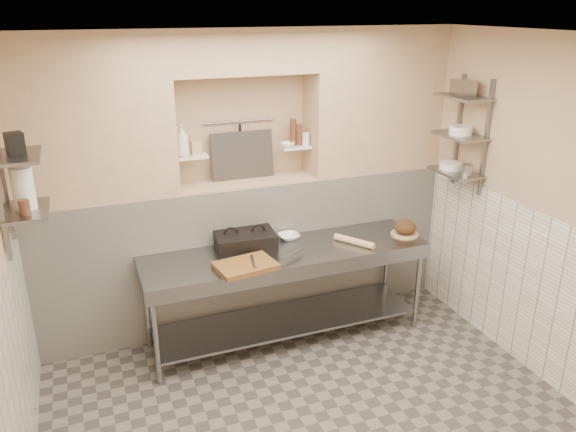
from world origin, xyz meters
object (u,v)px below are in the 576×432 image
rolling_pin (354,241)px  bread_loaf (405,227)px  mixing_bowl (289,237)px  bottle_soap (182,141)px  bowl_alcove (287,145)px  panini_press (245,240)px  cutting_board (246,266)px  prep_table (287,277)px  jug_left (23,188)px

rolling_pin → bread_loaf: (0.56, 0.03, 0.05)m
mixing_bowl → bottle_soap: size_ratio=0.68×
bowl_alcove → mixing_bowl: bearing=-108.5°
panini_press → cutting_board: (-0.12, -0.42, -0.05)m
cutting_board → bottle_soap: bearing=114.0°
prep_table → cutting_board: 0.57m
jug_left → cutting_board: bearing=-3.2°
rolling_pin → bottle_soap: (-1.41, 0.62, 0.93)m
bowl_alcove → cutting_board: bearing=-131.5°
rolling_pin → jug_left: bearing=-179.4°
panini_press → jug_left: 1.91m
mixing_bowl → rolling_pin: 0.62m
bread_loaf → bottle_soap: size_ratio=0.74×
rolling_pin → bottle_soap: size_ratio=1.40×
prep_table → rolling_pin: rolling_pin is taller
mixing_bowl → bowl_alcove: (0.10, 0.30, 0.81)m
bowl_alcove → bread_loaf: bearing=-31.6°
rolling_pin → bowl_alcove: size_ratio=2.97×
bread_loaf → bowl_alcove: (-0.98, 0.60, 0.75)m
bowl_alcove → prep_table: bearing=-111.6°
mixing_bowl → jug_left: bearing=-170.4°
prep_table → cutting_board: bearing=-155.6°
bread_loaf → bowl_alcove: bearing=148.4°
bottle_soap → bowl_alcove: (0.99, 0.02, -0.12)m
jug_left → panini_press: bearing=10.9°
bottle_soap → bowl_alcove: bottle_soap is taller
prep_table → mixing_bowl: (0.12, 0.25, 0.28)m
rolling_pin → panini_press: bearing=162.7°
prep_table → panini_press: bearing=146.5°
cutting_board → bottle_soap: 1.23m
panini_press → prep_table: bearing=-28.7°
bottle_soap → jug_left: bottle_soap is taller
mixing_bowl → bread_loaf: 1.12m
prep_table → bread_loaf: bread_loaf is taller
prep_table → mixing_bowl: mixing_bowl is taller
mixing_bowl → bottle_soap: bearing=162.6°
cutting_board → bread_loaf: bread_loaf is taller
cutting_board → rolling_pin: bearing=6.3°
cutting_board → panini_press: bearing=73.8°
panini_press → bread_loaf: bearing=-5.1°
bowl_alcove → jug_left: jug_left is taller
jug_left → bowl_alcove: bearing=16.4°
rolling_pin → cutting_board: bearing=-173.7°
mixing_bowl → bowl_alcove: bowl_alcove is taller
cutting_board → mixing_bowl: bearing=38.8°
cutting_board → jug_left: (-1.59, 0.09, 0.84)m
panini_press → bread_loaf: size_ratio=2.64×
mixing_bowl → jug_left: jug_left is taller
jug_left → rolling_pin: bearing=0.6°
bowl_alcove → jug_left: 2.35m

